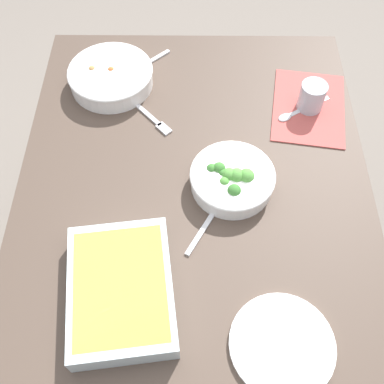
{
  "coord_description": "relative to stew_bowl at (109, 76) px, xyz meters",
  "views": [
    {
      "loc": [
        -0.63,
        -0.0,
        1.72
      ],
      "look_at": [
        0.0,
        0.0,
        0.74
      ],
      "focal_mm": 43.46,
      "sensor_mm": 36.0,
      "label": 1
    }
  ],
  "objects": [
    {
      "name": "fork_on_table",
      "position": [
        -0.13,
        -0.12,
        -0.03
      ],
      "size": [
        0.14,
        0.13,
        0.01
      ],
      "color": "silver",
      "rests_on": "dining_table"
    },
    {
      "name": "stew_bowl",
      "position": [
        0.0,
        0.0,
        0.0
      ],
      "size": [
        0.25,
        0.25,
        0.06
      ],
      "color": "white",
      "rests_on": "dining_table"
    },
    {
      "name": "ground_plane",
      "position": [
        -0.38,
        -0.24,
        -0.77
      ],
      "size": [
        6.0,
        6.0,
        0.0
      ],
      "primitive_type": "plane",
      "color": "slate"
    },
    {
      "name": "side_plate",
      "position": [
        -0.76,
        -0.43,
        -0.03
      ],
      "size": [
        0.22,
        0.22,
        0.01
      ],
      "primitive_type": "cylinder",
      "color": "white",
      "rests_on": "dining_table"
    },
    {
      "name": "drink_cup",
      "position": [
        -0.09,
        -0.57,
        0.01
      ],
      "size": [
        0.07,
        0.07,
        0.08
      ],
      "color": "#B2BCC6",
      "rests_on": "dining_table"
    },
    {
      "name": "baking_dish",
      "position": [
        -0.65,
        -0.09,
        0.0
      ],
      "size": [
        0.33,
        0.26,
        0.06
      ],
      "color": "silver",
      "rests_on": "dining_table"
    },
    {
      "name": "broccoli_bowl",
      "position": [
        -0.36,
        -0.34,
        -0.0
      ],
      "size": [
        0.21,
        0.21,
        0.07
      ],
      "color": "white",
      "rests_on": "dining_table"
    },
    {
      "name": "spoon_spare",
      "position": [
        -0.11,
        -0.53,
        -0.03
      ],
      "size": [
        0.11,
        0.16,
        0.01
      ],
      "color": "silver",
      "rests_on": "dining_table"
    },
    {
      "name": "spoon_by_broccoli",
      "position": [
        -0.45,
        -0.28,
        -0.03
      ],
      "size": [
        0.16,
        0.1,
        0.01
      ],
      "color": "silver",
      "rests_on": "dining_table"
    },
    {
      "name": "spoon_by_stew",
      "position": [
        0.07,
        -0.08,
        -0.03
      ],
      "size": [
        0.13,
        0.14,
        0.01
      ],
      "color": "silver",
      "rests_on": "dining_table"
    },
    {
      "name": "placemat",
      "position": [
        -0.09,
        -0.57,
        -0.03
      ],
      "size": [
        0.31,
        0.24,
        0.0
      ],
      "primitive_type": "cube",
      "rotation": [
        0.0,
        0.0,
        -0.15
      ],
      "color": "#B24C47",
      "rests_on": "dining_table"
    },
    {
      "name": "dining_table",
      "position": [
        -0.38,
        -0.24,
        -0.12
      ],
      "size": [
        1.2,
        0.9,
        0.74
      ],
      "color": "#4C3D33",
      "rests_on": "ground_plane"
    }
  ]
}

